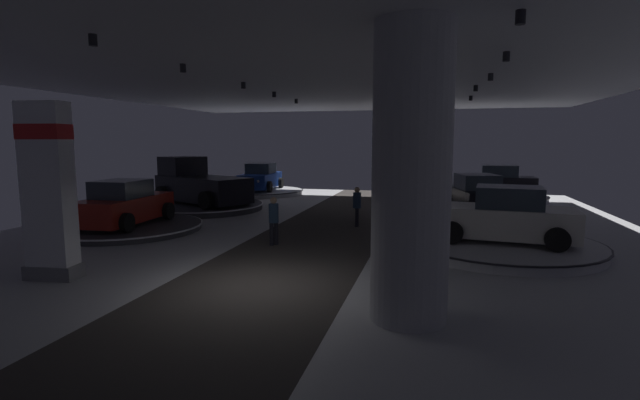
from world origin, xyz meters
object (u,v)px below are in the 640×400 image
Objects in this scene: display_car_deep_right at (497,182)px; visitor_walking_far at (357,204)px; display_platform_far_right at (475,215)px; display_car_mid_left at (124,205)px; display_platform_mid_right at (501,245)px; display_car_mid_right at (504,217)px; pickup_truck_far_left at (199,184)px; display_car_deep_left at (261,178)px; display_platform_far_left at (203,206)px; column_right at (411,175)px; brand_sign_pylon at (48,189)px; visitor_walking_near at (274,218)px; display_car_far_right at (476,195)px; display_platform_mid_left at (126,227)px; display_platform_deep_right at (495,197)px; display_platform_deep_left at (261,192)px.

display_car_deep_right is 11.94m from visitor_walking_far.
display_car_mid_left is (-13.21, -6.38, 0.86)m from display_platform_far_right.
display_platform_mid_right is 1.37× the size of display_car_deep_right.
visitor_walking_far is at bearing 149.54° from display_car_mid_right.
pickup_truck_far_left is at bearing -154.41° from display_car_deep_right.
display_car_deep_left is (-13.01, 12.90, 0.89)m from display_platform_mid_right.
display_car_deep_left is at bearing 135.23° from display_platform_mid_right.
visitor_walking_far is (8.22, -2.75, 0.73)m from display_platform_far_left.
column_right reaches higher than display_platform_mid_right.
brand_sign_pylon is at bearing 176.38° from column_right.
visitor_walking_near is (6.14, -6.72, 0.73)m from display_platform_far_left.
column_right is 13.04m from display_car_far_right.
display_platform_far_left is at bearing -26.38° from pickup_truck_far_left.
display_car_deep_right reaches higher than display_car_mid_right.
display_platform_mid_left is at bearing -154.34° from display_platform_far_right.
display_car_mid_left is at bearing 170.99° from visitor_walking_near.
display_platform_mid_right is 3.74× the size of visitor_walking_near.
display_platform_deep_right is at bearing 84.21° from display_car_mid_right.
display_platform_deep_right is at bearing 58.80° from visitor_walking_near.
display_car_mid_right is 0.74× the size of display_platform_far_right.
display_car_deep_left is 12.71m from visitor_walking_far.
display_car_deep_left reaches higher than display_platform_mid_right.
display_platform_mid_left is at bearing 179.76° from display_platform_mid_right.
pickup_truck_far_left is (-2.39, 11.69, -0.99)m from brand_sign_pylon.
visitor_walking_near is (-7.14, -0.98, 0.74)m from display_platform_mid_right.
brand_sign_pylon is 22.73m from display_platform_deep_right.
column_right is at bearing -3.62° from brand_sign_pylon.
brand_sign_pylon is 16.49m from display_platform_far_right.
display_car_mid_left is (-14.86, -13.02, 0.81)m from display_platform_deep_right.
display_car_deep_right is (1.35, 13.04, 0.03)m from display_car_mid_right.
display_platform_mid_right is 6.43m from display_car_far_right.
pickup_truck_far_left is at bearing -94.57° from display_platform_deep_left.
brand_sign_pylon is at bearing -129.89° from visitor_walking_near.
visitor_walking_near is at bearing 50.11° from brand_sign_pylon.
display_car_deep_right is at bearing 41.08° from display_platform_mid_left.
display_platform_far_left reaches higher than display_platform_mid_left.
pickup_truck_far_left reaches higher than display_platform_mid_right.
display_car_deep_right is at bearing 75.88° from display_car_far_right.
brand_sign_pylon is 12.77m from display_platform_mid_right.
display_car_mid_right is 18.35m from display_car_deep_left.
visitor_walking_far is at bearing -18.77° from pickup_truck_far_left.
display_car_mid_left is 12.89m from display_car_deep_left.
display_car_far_right is at bearing 92.63° from display_platform_mid_right.
visitor_walking_far reaches higher than display_platform_deep_left.
display_car_mid_left reaches higher than display_platform_far_left.
visitor_walking_far is at bearing -51.26° from display_car_deep_left.
column_right reaches higher than display_platform_deep_right.
display_platform_far_right is at bearing 25.77° from display_car_mid_left.
display_car_mid_right reaches higher than visitor_walking_far.
display_platform_mid_left is (-13.51, 0.06, -0.04)m from display_platform_mid_right.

